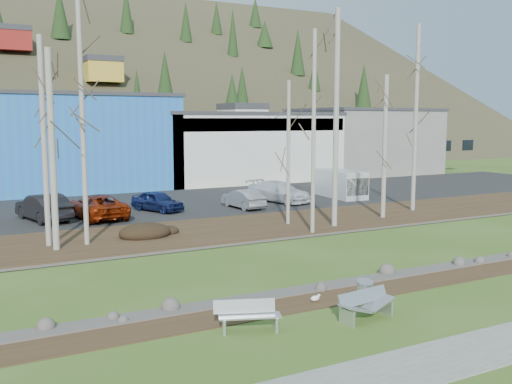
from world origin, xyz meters
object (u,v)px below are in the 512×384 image
litter_bin (365,296)px  car_1 (43,207)px  car_2 (97,206)px  bench_damaged (366,305)px  car_5 (279,192)px  bench_intact (248,316)px  van_white (342,184)px  car_3 (157,201)px  seagull (315,298)px  car_4 (243,199)px

litter_bin → car_1: (-6.99, 21.18, 0.50)m
car_1 → car_2: (2.96, -0.73, -0.06)m
bench_damaged → car_2: bearing=92.4°
bench_damaged → car_2: car_2 is taller
car_1 → car_5: (16.17, 0.26, -0.06)m
bench_intact → car_2: car_2 is taller
car_1 → litter_bin: bearing=94.0°
bench_damaged → car_2: size_ratio=0.38×
car_5 → van_white: van_white is taller
bench_intact → car_5: car_5 is taller
car_1 → car_3: 7.07m
seagull → car_1: 20.76m
seagull → van_white: bearing=58.8°
bench_intact → car_5: size_ratio=0.37×
car_1 → car_5: car_1 is taller
bench_intact → bench_damaged: (3.63, -0.80, -0.01)m
car_2 → van_white: (18.70, 0.78, 0.29)m
bench_damaged → car_1: (-6.48, 21.87, 0.50)m
seagull → car_4: car_4 is taller
bench_intact → van_white: size_ratio=0.39×
car_1 → car_3: (7.07, 0.30, -0.15)m
bench_damaged → car_3: (0.58, 22.17, 0.36)m
seagull → litter_bin: bearing=-45.7°
van_white → car_1: bearing=-175.4°
car_4 → van_white: 9.19m
seagull → car_5: bearing=70.2°
litter_bin → seagull: 1.69m
bench_damaged → seagull: bench_damaged is taller
litter_bin → car_3: bearing=89.8°
litter_bin → car_4: car_4 is taller
car_5 → seagull: bearing=-136.0°
bench_intact → bench_damaged: 3.72m
car_1 → car_2: bearing=151.8°
car_5 → van_white: (5.48, -0.21, 0.29)m
bench_intact → car_3: car_3 is taller
bench_damaged → litter_bin: (0.51, 0.69, 0.00)m
car_4 → car_1: bearing=-10.1°
car_4 → van_white: van_white is taller
car_1 → car_3: size_ratio=1.27×
litter_bin → seagull: bearing=127.3°
car_2 → van_white: van_white is taller
car_1 → bench_damaged: bearing=92.3°
car_2 → car_5: car_5 is taller
car_4 → litter_bin: bearing=69.7°
litter_bin → van_white: 25.81m
bench_damaged → car_3: size_ratio=0.52×
litter_bin → bench_damaged: bearing=-126.7°
bench_intact → seagull: 3.37m
bench_intact → litter_bin: size_ratio=2.12×
car_2 → bench_intact: bearing=83.3°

